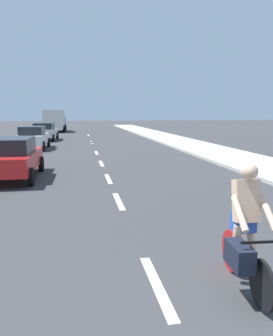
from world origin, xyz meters
The scene contains 15 objects.
ground_plane centered at (0.00, 20.00, 0.00)m, with size 160.00×160.00×0.00m, color #38383A.
sidewalk_strip centered at (7.30, 22.00, 0.07)m, with size 3.60×80.00×0.14m, color #B2ADA3.
lane_stripe_1 centered at (0.00, 4.78, 0.00)m, with size 0.16×1.80×0.01m, color white.
lane_stripe_2 centered at (0.00, 9.39, 0.00)m, with size 0.16×1.80×0.01m, color white.
lane_stripe_3 centered at (0.00, 12.57, 0.00)m, with size 0.16×1.80×0.01m, color white.
lane_stripe_4 centered at (0.00, 16.36, 0.00)m, with size 0.16×1.80×0.01m, color white.
lane_stripe_5 centered at (0.00, 20.73, 0.00)m, with size 0.16×1.80×0.01m, color white.
lane_stripe_6 centered at (0.00, 27.55, 0.00)m, with size 0.16×1.80×0.01m, color white.
lane_stripe_7 centered at (0.00, 28.28, 0.00)m, with size 0.16×1.80×0.01m, color white.
lane_stripe_8 centered at (0.00, 36.84, 0.00)m, with size 0.16×1.80×0.01m, color white.
cyclist centered at (1.18, 4.48, 0.83)m, with size 0.63×1.71×1.82m.
parked_car_red centered at (-3.60, 13.26, 0.84)m, with size 1.99×4.20×1.57m.
parked_car_white centered at (-4.17, 23.63, 0.84)m, with size 1.99×4.13×1.57m.
parked_car_silver centered at (-4.07, 30.66, 0.84)m, with size 2.19×4.41×1.57m.
delivery_truck centered at (-4.07, 43.82, 1.50)m, with size 2.75×6.28×2.80m.
Camera 1 is at (-1.07, 0.53, 2.51)m, focal length 34.41 mm.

